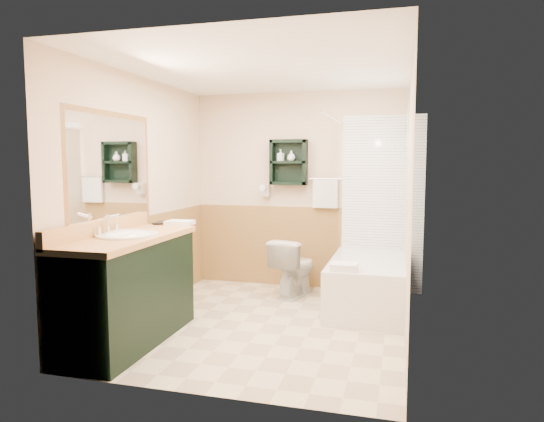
{
  "coord_description": "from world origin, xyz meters",
  "views": [
    {
      "loc": [
        1.24,
        -4.37,
        1.55
      ],
      "look_at": [
        0.01,
        0.2,
        1.07
      ],
      "focal_mm": 32.0,
      "sensor_mm": 36.0,
      "label": 1
    }
  ],
  "objects_px": {
    "wall_shelf": "(289,162)",
    "soap_bottle_a": "(281,158)",
    "vanity_book": "(155,213)",
    "soap_bottle_b": "(291,157)",
    "hair_dryer": "(265,190)",
    "toilet": "(294,268)",
    "vanity": "(129,289)",
    "bathtub": "(369,283)"
  },
  "relations": [
    {
      "from": "wall_shelf",
      "to": "toilet",
      "type": "bearing_deg",
      "value": -66.55
    },
    {
      "from": "soap_bottle_b",
      "to": "toilet",
      "type": "bearing_deg",
      "value": -71.2
    },
    {
      "from": "bathtub",
      "to": "soap_bottle_a",
      "type": "height_order",
      "value": "soap_bottle_a"
    },
    {
      "from": "soap_bottle_a",
      "to": "soap_bottle_b",
      "type": "relative_size",
      "value": 1.13
    },
    {
      "from": "bathtub",
      "to": "soap_bottle_b",
      "type": "distance_m",
      "value": 1.78
    },
    {
      "from": "vanity",
      "to": "toilet",
      "type": "xyz_separation_m",
      "value": [
        1.05,
        1.81,
        -0.13
      ]
    },
    {
      "from": "bathtub",
      "to": "soap_bottle_b",
      "type": "height_order",
      "value": "soap_bottle_b"
    },
    {
      "from": "toilet",
      "to": "soap_bottle_a",
      "type": "distance_m",
      "value": 1.34
    },
    {
      "from": "vanity",
      "to": "soap_bottle_a",
      "type": "xyz_separation_m",
      "value": [
        0.8,
        2.17,
        1.13
      ]
    },
    {
      "from": "vanity_book",
      "to": "soap_bottle_a",
      "type": "height_order",
      "value": "soap_bottle_a"
    },
    {
      "from": "vanity",
      "to": "bathtub",
      "type": "height_order",
      "value": "vanity"
    },
    {
      "from": "bathtub",
      "to": "wall_shelf",
      "type": "bearing_deg",
      "value": 148.77
    },
    {
      "from": "vanity",
      "to": "soap_bottle_a",
      "type": "relative_size",
      "value": 10.35
    },
    {
      "from": "vanity",
      "to": "soap_bottle_b",
      "type": "xyz_separation_m",
      "value": [
        0.93,
        2.17,
        1.15
      ]
    },
    {
      "from": "bathtub",
      "to": "soap_bottle_b",
      "type": "bearing_deg",
      "value": 148.08
    },
    {
      "from": "hair_dryer",
      "to": "toilet",
      "type": "xyz_separation_m",
      "value": [
        0.46,
        -0.39,
        -0.87
      ]
    },
    {
      "from": "hair_dryer",
      "to": "bathtub",
      "type": "xyz_separation_m",
      "value": [
        1.33,
        -0.65,
        -0.94
      ]
    },
    {
      "from": "soap_bottle_b",
      "to": "wall_shelf",
      "type": "bearing_deg",
      "value": 171.96
    },
    {
      "from": "bathtub",
      "to": "hair_dryer",
      "type": "bearing_deg",
      "value": 153.99
    },
    {
      "from": "bathtub",
      "to": "vanity_book",
      "type": "distance_m",
      "value": 2.35
    },
    {
      "from": "vanity_book",
      "to": "hair_dryer",
      "type": "bearing_deg",
      "value": 53.85
    },
    {
      "from": "bathtub",
      "to": "soap_bottle_b",
      "type": "relative_size",
      "value": 11.93
    },
    {
      "from": "bathtub",
      "to": "vanity",
      "type": "bearing_deg",
      "value": -141.05
    },
    {
      "from": "vanity",
      "to": "soap_bottle_a",
      "type": "distance_m",
      "value": 2.57
    },
    {
      "from": "wall_shelf",
      "to": "vanity",
      "type": "distance_m",
      "value": 2.59
    },
    {
      "from": "wall_shelf",
      "to": "bathtub",
      "type": "bearing_deg",
      "value": -31.23
    },
    {
      "from": "hair_dryer",
      "to": "vanity",
      "type": "bearing_deg",
      "value": -105.14
    },
    {
      "from": "hair_dryer",
      "to": "vanity",
      "type": "height_order",
      "value": "hair_dryer"
    },
    {
      "from": "vanity",
      "to": "soap_bottle_b",
      "type": "bearing_deg",
      "value": 66.78
    },
    {
      "from": "hair_dryer",
      "to": "soap_bottle_b",
      "type": "height_order",
      "value": "soap_bottle_b"
    },
    {
      "from": "hair_dryer",
      "to": "vanity_book",
      "type": "bearing_deg",
      "value": -118.41
    },
    {
      "from": "vanity_book",
      "to": "soap_bottle_b",
      "type": "distance_m",
      "value": 1.85
    },
    {
      "from": "toilet",
      "to": "soap_bottle_b",
      "type": "bearing_deg",
      "value": -56.21
    },
    {
      "from": "wall_shelf",
      "to": "soap_bottle_a",
      "type": "relative_size",
      "value": 3.87
    },
    {
      "from": "vanity_book",
      "to": "wall_shelf",
      "type": "bearing_deg",
      "value": 44.74
    },
    {
      "from": "hair_dryer",
      "to": "soap_bottle_a",
      "type": "bearing_deg",
      "value": -8.43
    },
    {
      "from": "bathtub",
      "to": "toilet",
      "type": "bearing_deg",
      "value": 163.3
    },
    {
      "from": "vanity_book",
      "to": "soap_bottle_a",
      "type": "distance_m",
      "value": 1.77
    },
    {
      "from": "hair_dryer",
      "to": "soap_bottle_b",
      "type": "bearing_deg",
      "value": -5.11
    },
    {
      "from": "bathtub",
      "to": "toilet",
      "type": "relative_size",
      "value": 2.22
    },
    {
      "from": "vanity",
      "to": "vanity_book",
      "type": "distance_m",
      "value": 0.99
    },
    {
      "from": "wall_shelf",
      "to": "hair_dryer",
      "type": "xyz_separation_m",
      "value": [
        -0.3,
        0.02,
        -0.35
      ]
    }
  ]
}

